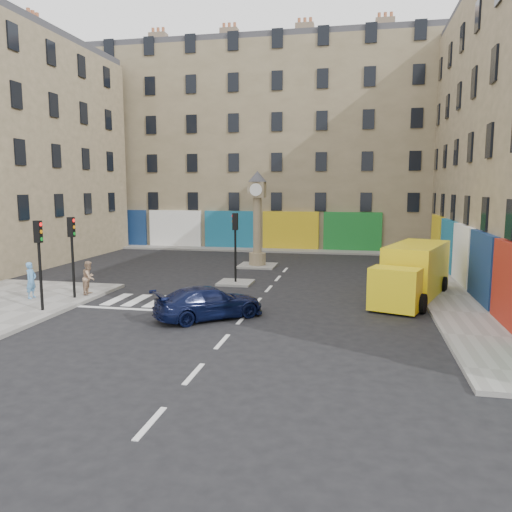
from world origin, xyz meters
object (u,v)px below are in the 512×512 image
(traffic_light_left_far, at_px, (72,244))
(pedestrian_tan, at_px, (89,278))
(clock_pillar, at_px, (257,213))
(pedestrian_blue, at_px, (31,280))
(navy_sedan, at_px, (209,303))
(traffic_light_left_near, at_px, (39,251))
(traffic_light_island, at_px, (235,236))
(yellow_van, at_px, (413,272))

(traffic_light_left_far, bearing_deg, pedestrian_tan, 69.58)
(clock_pillar, distance_m, pedestrian_blue, 14.64)
(traffic_light_left_far, relative_size, navy_sedan, 0.84)
(traffic_light_left_near, height_order, pedestrian_tan, traffic_light_left_near)
(traffic_light_left_far, height_order, clock_pillar, clock_pillar)
(pedestrian_blue, bearing_deg, traffic_light_island, -55.56)
(traffic_light_left_near, xyz_separation_m, yellow_van, (15.28, 5.97, -1.38))
(traffic_light_left_far, distance_m, pedestrian_blue, 2.52)
(traffic_light_island, relative_size, yellow_van, 0.51)
(pedestrian_tan, bearing_deg, pedestrian_blue, 114.21)
(traffic_light_left_near, relative_size, pedestrian_tan, 2.33)
(traffic_light_left_far, bearing_deg, pedestrian_blue, -165.09)
(traffic_light_left_far, xyz_separation_m, navy_sedan, (6.98, -1.75, -1.98))
(traffic_light_island, height_order, pedestrian_tan, traffic_light_island)
(navy_sedan, bearing_deg, clock_pillar, -37.21)
(traffic_light_island, relative_size, clock_pillar, 0.61)
(pedestrian_tan, bearing_deg, traffic_light_left_near, 167.70)
(pedestrian_blue, bearing_deg, traffic_light_left_far, -76.52)
(yellow_van, bearing_deg, navy_sedan, -128.14)
(clock_pillar, height_order, navy_sedan, clock_pillar)
(clock_pillar, xyz_separation_m, yellow_van, (8.98, -7.83, -2.30))
(traffic_light_left_near, height_order, navy_sedan, traffic_light_left_near)
(yellow_van, relative_size, pedestrian_tan, 4.52)
(traffic_light_island, distance_m, pedestrian_tan, 7.73)
(traffic_light_left_near, height_order, yellow_van, traffic_light_left_near)
(traffic_light_left_near, bearing_deg, traffic_light_left_far, 90.00)
(navy_sedan, xyz_separation_m, pedestrian_tan, (-6.68, 2.56, 0.30))
(clock_pillar, bearing_deg, pedestrian_blue, -124.42)
(clock_pillar, relative_size, pedestrian_tan, 3.84)
(navy_sedan, relative_size, pedestrian_tan, 2.78)
(traffic_light_left_near, xyz_separation_m, traffic_light_left_far, (0.00, 2.40, 0.00))
(traffic_light_left_far, bearing_deg, traffic_light_island, 40.60)
(traffic_light_left_far, bearing_deg, navy_sedan, -14.10)
(traffic_light_left_near, bearing_deg, clock_pillar, 65.45)
(pedestrian_blue, bearing_deg, pedestrian_tan, -60.28)
(traffic_light_left_near, relative_size, clock_pillar, 0.61)
(traffic_light_left_near, xyz_separation_m, traffic_light_island, (6.30, 7.80, -0.03))
(traffic_light_island, distance_m, clock_pillar, 6.07)
(traffic_light_left_far, xyz_separation_m, traffic_light_island, (6.30, 5.40, -0.03))
(traffic_light_left_far, xyz_separation_m, clock_pillar, (6.30, 11.40, 0.93))
(traffic_light_left_near, distance_m, pedestrian_blue, 3.12)
(traffic_light_island, height_order, yellow_van, traffic_light_island)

